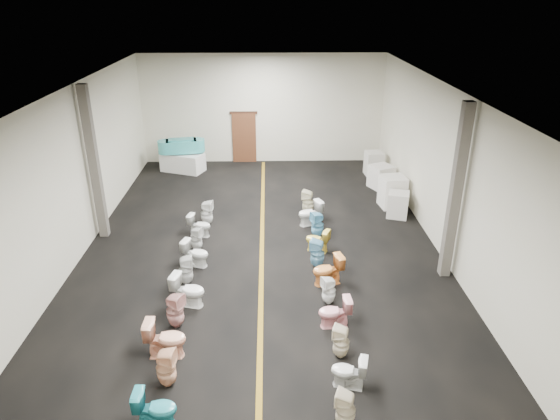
{
  "coord_description": "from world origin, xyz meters",
  "views": [
    {
      "loc": [
        0.21,
        -12.62,
        6.79
      ],
      "look_at": [
        0.55,
        1.0,
        0.76
      ],
      "focal_mm": 32.0,
      "sensor_mm": 36.0,
      "label": 1
    }
  ],
  "objects_px": {
    "appliance_crate_c": "(381,177)",
    "toilet_right_2": "(341,342)",
    "toilet_left_7": "(196,239)",
    "toilet_right_10": "(308,202)",
    "bathtub": "(181,146)",
    "toilet_left_0": "(156,408)",
    "display_table": "(183,162)",
    "toilet_right_5": "(328,270)",
    "appliance_crate_a": "(398,205)",
    "toilet_left_6": "(196,253)",
    "toilet_right_0": "(346,410)",
    "toilet_right_8": "(317,225)",
    "toilet_left_3": "(175,310)",
    "toilet_left_5": "(186,270)",
    "toilet_left_2": "(166,339)",
    "toilet_left_4": "(188,290)",
    "toilet_right_6": "(317,254)",
    "toilet_right_4": "(329,290)",
    "toilet_right_9": "(310,213)",
    "appliance_crate_b": "(392,192)",
    "toilet_left_1": "(166,368)",
    "toilet_left_8": "(200,225)",
    "toilet_right_1": "(349,372)",
    "appliance_crate_d": "(374,163)",
    "toilet_right_3": "(335,312)",
    "toilet_right_7": "(317,240)"
  },
  "relations": [
    {
      "from": "appliance_crate_b",
      "to": "toilet_left_8",
      "type": "distance_m",
      "value": 6.61
    },
    {
      "from": "toilet_left_6",
      "to": "toilet_left_0",
      "type": "bearing_deg",
      "value": -161.15
    },
    {
      "from": "toilet_left_2",
      "to": "toilet_left_5",
      "type": "distance_m",
      "value": 2.69
    },
    {
      "from": "toilet_left_4",
      "to": "toilet_right_10",
      "type": "xyz_separation_m",
      "value": [
        3.18,
        5.15,
        0.01
      ]
    },
    {
      "from": "toilet_left_7",
      "to": "toilet_right_10",
      "type": "xyz_separation_m",
      "value": [
        3.34,
        2.47,
        0.05
      ]
    },
    {
      "from": "toilet_left_2",
      "to": "toilet_right_5",
      "type": "xyz_separation_m",
      "value": [
        3.54,
        2.61,
        -0.02
      ]
    },
    {
      "from": "toilet_left_3",
      "to": "toilet_left_5",
      "type": "bearing_deg",
      "value": 25.19
    },
    {
      "from": "toilet_right_0",
      "to": "toilet_right_6",
      "type": "relative_size",
      "value": 0.91
    },
    {
      "from": "toilet_right_2",
      "to": "toilet_right_8",
      "type": "relative_size",
      "value": 0.9
    },
    {
      "from": "toilet_left_6",
      "to": "toilet_left_7",
      "type": "bearing_deg",
      "value": 24.14
    },
    {
      "from": "toilet_left_1",
      "to": "toilet_right_5",
      "type": "relative_size",
      "value": 1.03
    },
    {
      "from": "appliance_crate_b",
      "to": "toilet_left_1",
      "type": "bearing_deg",
      "value": -126.41
    },
    {
      "from": "appliance_crate_a",
      "to": "toilet_left_0",
      "type": "distance_m",
      "value": 10.39
    },
    {
      "from": "toilet_right_4",
      "to": "toilet_right_10",
      "type": "relative_size",
      "value": 0.86
    },
    {
      "from": "appliance_crate_c",
      "to": "toilet_left_0",
      "type": "distance_m",
      "value": 12.59
    },
    {
      "from": "toilet_left_6",
      "to": "appliance_crate_b",
      "type": "bearing_deg",
      "value": -39.46
    },
    {
      "from": "appliance_crate_a",
      "to": "toilet_left_6",
      "type": "relative_size",
      "value": 1.13
    },
    {
      "from": "toilet_left_4",
      "to": "toilet_right_1",
      "type": "xyz_separation_m",
      "value": [
        3.34,
        -2.72,
        -0.06
      ]
    },
    {
      "from": "toilet_left_1",
      "to": "toilet_left_7",
      "type": "relative_size",
      "value": 1.12
    },
    {
      "from": "appliance_crate_d",
      "to": "toilet_right_1",
      "type": "distance_m",
      "value": 11.92
    },
    {
      "from": "toilet_right_6",
      "to": "toilet_right_5",
      "type": "bearing_deg",
      "value": 32.3
    },
    {
      "from": "toilet_right_2",
      "to": "toilet_right_3",
      "type": "height_order",
      "value": "toilet_right_2"
    },
    {
      "from": "display_table",
      "to": "toilet_right_10",
      "type": "bearing_deg",
      "value": -42.48
    },
    {
      "from": "toilet_right_2",
      "to": "toilet_left_8",
      "type": "bearing_deg",
      "value": -128.25
    },
    {
      "from": "bathtub",
      "to": "toilet_left_0",
      "type": "height_order",
      "value": "bathtub"
    },
    {
      "from": "toilet_right_1",
      "to": "toilet_right_9",
      "type": "relative_size",
      "value": 0.86
    },
    {
      "from": "toilet_left_2",
      "to": "toilet_left_8",
      "type": "bearing_deg",
      "value": 1.05
    },
    {
      "from": "toilet_right_7",
      "to": "toilet_right_8",
      "type": "relative_size",
      "value": 0.85
    },
    {
      "from": "toilet_right_8",
      "to": "toilet_right_5",
      "type": "bearing_deg",
      "value": -20.07
    },
    {
      "from": "toilet_right_10",
      "to": "toilet_left_2",
      "type": "bearing_deg",
      "value": -8.31
    },
    {
      "from": "toilet_right_4",
      "to": "toilet_right_9",
      "type": "height_order",
      "value": "toilet_right_9"
    },
    {
      "from": "display_table",
      "to": "appliance_crate_c",
      "type": "relative_size",
      "value": 1.96
    },
    {
      "from": "toilet_right_0",
      "to": "toilet_right_8",
      "type": "relative_size",
      "value": 0.91
    },
    {
      "from": "toilet_left_0",
      "to": "toilet_right_3",
      "type": "xyz_separation_m",
      "value": [
        3.34,
        2.64,
        -0.0
      ]
    },
    {
      "from": "toilet_left_4",
      "to": "toilet_right_0",
      "type": "relative_size",
      "value": 1.08
    },
    {
      "from": "toilet_left_0",
      "to": "toilet_right_8",
      "type": "relative_size",
      "value": 0.89
    },
    {
      "from": "toilet_left_6",
      "to": "toilet_right_9",
      "type": "xyz_separation_m",
      "value": [
        3.26,
        2.47,
        0.03
      ]
    },
    {
      "from": "appliance_crate_a",
      "to": "toilet_right_0",
      "type": "xyz_separation_m",
      "value": [
        -2.94,
        -8.51,
        -0.04
      ]
    },
    {
      "from": "toilet_left_6",
      "to": "toilet_left_7",
      "type": "xyz_separation_m",
      "value": [
        -0.08,
        0.85,
        -0.01
      ]
    },
    {
      "from": "toilet_right_5",
      "to": "bathtub",
      "type": "bearing_deg",
      "value": -165.54
    },
    {
      "from": "toilet_left_2",
      "to": "toilet_right_2",
      "type": "height_order",
      "value": "toilet_left_2"
    },
    {
      "from": "appliance_crate_a",
      "to": "toilet_right_1",
      "type": "relative_size",
      "value": 1.23
    },
    {
      "from": "toilet_right_7",
      "to": "toilet_right_4",
      "type": "bearing_deg",
      "value": 24.73
    },
    {
      "from": "toilet_left_8",
      "to": "toilet_right_0",
      "type": "height_order",
      "value": "toilet_right_0"
    },
    {
      "from": "appliance_crate_b",
      "to": "toilet_left_3",
      "type": "bearing_deg",
      "value": -133.81
    },
    {
      "from": "toilet_right_0",
      "to": "toilet_right_10",
      "type": "height_order",
      "value": "toilet_right_10"
    },
    {
      "from": "toilet_right_5",
      "to": "toilet_right_10",
      "type": "distance_m",
      "value": 4.32
    },
    {
      "from": "bathtub",
      "to": "toilet_left_4",
      "type": "distance_m",
      "value": 9.67
    },
    {
      "from": "toilet_right_5",
      "to": "toilet_right_6",
      "type": "xyz_separation_m",
      "value": [
        -0.18,
        0.83,
        0.02
      ]
    },
    {
      "from": "appliance_crate_c",
      "to": "toilet_right_2",
      "type": "xyz_separation_m",
      "value": [
        -2.77,
        -9.36,
        -0.06
      ]
    }
  ]
}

